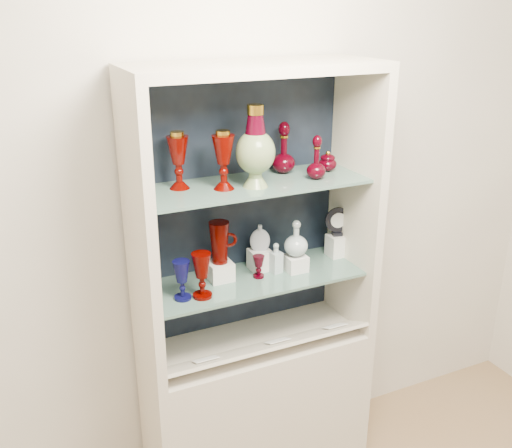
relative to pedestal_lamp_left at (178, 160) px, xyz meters
name	(u,v)px	position (x,y,z in m)	size (l,w,h in m)	color
wall_back	(235,186)	(0.29, 0.15, -0.18)	(3.50, 0.02, 2.80)	beige
cabinet_base	(256,409)	(0.29, -0.07, -1.21)	(1.00, 0.40, 0.75)	beige
cabinet_back_panel	(238,204)	(0.29, 0.12, -0.26)	(0.98, 0.02, 1.15)	black
cabinet_side_left	(140,237)	(-0.19, -0.07, -0.26)	(0.04, 0.40, 1.15)	beige
cabinet_side_right	(355,202)	(0.77, -0.07, -0.26)	(0.04, 0.40, 1.15)	beige
cabinet_top_cap	(256,68)	(0.29, -0.07, 0.34)	(1.00, 0.40, 0.04)	beige
shelf_lower	(254,278)	(0.29, -0.05, -0.54)	(0.92, 0.34, 0.01)	slate
shelf_upper	(254,184)	(0.29, -0.05, -0.12)	(0.92, 0.34, 0.01)	slate
label_ledge	(267,346)	(0.29, -0.18, -0.80)	(0.92, 0.18, 0.01)	beige
label_card_0	(206,359)	(0.02, -0.18, -0.79)	(0.10, 0.07, 0.00)	white
label_card_1	(277,341)	(0.34, -0.18, -0.79)	(0.10, 0.07, 0.00)	white
label_card_2	(335,326)	(0.63, -0.18, -0.79)	(0.10, 0.07, 0.00)	white
pedestal_lamp_left	(178,160)	(0.00, 0.00, 0.00)	(0.09, 0.09, 0.22)	#4F0400
pedestal_lamp_right	(223,160)	(0.15, -0.08, 0.00)	(0.09, 0.09, 0.23)	#4F0400
enamel_urn	(255,147)	(0.28, -0.10, 0.05)	(0.15, 0.15, 0.32)	#094D11
ruby_decanter_a	(317,155)	(0.55, -0.11, -0.01)	(0.08, 0.08, 0.20)	#3B000B
ruby_decanter_b	(284,146)	(0.47, 0.03, 0.00)	(0.10, 0.10, 0.23)	#3B000B
lidded_bowl	(328,161)	(0.65, -0.03, -0.07)	(0.08, 0.08, 0.09)	#3B000B
cobalt_goblet	(182,280)	(-0.04, -0.11, -0.45)	(0.07, 0.07, 0.16)	#0C0C47
ruby_goblet_tall	(202,275)	(0.03, -0.13, -0.44)	(0.08, 0.08, 0.19)	#4F0400
ruby_goblet_small	(259,267)	(0.31, -0.06, -0.48)	(0.05, 0.05, 0.10)	#3B000B
riser_ruby_pitcher	(220,271)	(0.15, -0.01, -0.49)	(0.10, 0.10, 0.08)	silver
ruby_pitcher	(219,242)	(0.15, -0.01, -0.36)	(0.13, 0.08, 0.18)	#4F0400
clear_square_bottle	(276,258)	(0.40, -0.05, -0.46)	(0.05, 0.05, 0.14)	#A2B7BB
riser_flat_flask	(260,260)	(0.35, 0.01, -0.49)	(0.09, 0.09, 0.09)	silver
flat_flask	(260,237)	(0.35, 0.01, -0.38)	(0.09, 0.03, 0.12)	#A2A8B6
riser_clear_round_decanter	(295,263)	(0.48, -0.07, -0.50)	(0.09, 0.09, 0.07)	silver
clear_round_decanter	(296,239)	(0.48, -0.07, -0.38)	(0.10, 0.10, 0.15)	#A2B7BB
riser_cameo_medallion	(336,245)	(0.73, -0.01, -0.48)	(0.08, 0.08, 0.10)	silver
cameo_medallion	(338,221)	(0.73, -0.01, -0.36)	(0.12, 0.04, 0.14)	black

